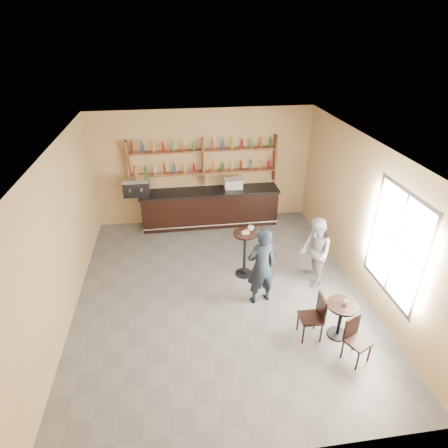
{
  "coord_description": "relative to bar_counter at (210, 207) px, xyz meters",
  "views": [
    {
      "loc": [
        -0.82,
        -6.33,
        5.19
      ],
      "look_at": [
        0.2,
        0.8,
        1.25
      ],
      "focal_mm": 30.0,
      "sensor_mm": 36.0,
      "label": 1
    }
  ],
  "objects": [
    {
      "name": "window_pane",
      "position": [
        2.86,
        -4.35,
        1.18
      ],
      "size": [
        0.0,
        2.0,
        2.0
      ],
      "primitive_type": "plane",
      "rotation": [
        1.57,
        0.0,
        -1.57
      ],
      "color": "white",
      "rests_on": "wall_right"
    },
    {
      "name": "wall_back",
      "position": [
        -0.13,
        0.35,
        1.08
      ],
      "size": [
        7.0,
        0.0,
        7.0
      ],
      "primitive_type": "plane",
      "rotation": [
        1.57,
        0.0,
        0.0
      ],
      "color": "tan",
      "rests_on": "floor"
    },
    {
      "name": "napkin",
      "position": [
        0.51,
        -2.55,
        0.58
      ],
      "size": [
        0.16,
        0.16,
        0.0
      ],
      "primitive_type": "cube",
      "rotation": [
        0.0,
        0.0,
        0.04
      ],
      "color": "white",
      "rests_on": "pedestal_table"
    },
    {
      "name": "shelf_unit",
      "position": [
        -0.13,
        0.22,
        1.29
      ],
      "size": [
        4.0,
        0.26,
        1.4
      ],
      "primitive_type": null,
      "color": "brown",
      "rests_on": "wall_back"
    },
    {
      "name": "bar_counter",
      "position": [
        0.0,
        0.0,
        0.0
      ],
      "size": [
        3.85,
        0.75,
        1.04
      ],
      "primitive_type": null,
      "color": "black",
      "rests_on": "floor"
    },
    {
      "name": "wall_left",
      "position": [
        -3.13,
        -3.15,
        1.08
      ],
      "size": [
        0.0,
        7.0,
        7.0
      ],
      "primitive_type": "plane",
      "rotation": [
        1.57,
        0.0,
        1.57
      ],
      "color": "tan",
      "rests_on": "floor"
    },
    {
      "name": "cup_cafe",
      "position": [
        1.94,
        -4.67,
        0.25
      ],
      "size": [
        0.13,
        0.13,
        0.09
      ],
      "primitive_type": "imported",
      "rotation": [
        0.0,
        0.0,
        -0.41
      ],
      "color": "white",
      "rests_on": "cafe_table"
    },
    {
      "name": "ceiling",
      "position": [
        -0.13,
        -3.15,
        2.68
      ],
      "size": [
        7.0,
        7.0,
        0.0
      ],
      "primitive_type": "plane",
      "rotation": [
        3.14,
        0.0,
        0.0
      ],
      "color": "white",
      "rests_on": "wall_back"
    },
    {
      "name": "floor",
      "position": [
        -0.13,
        -3.15,
        -0.52
      ],
      "size": [
        7.0,
        7.0,
        0.0
      ],
      "primitive_type": "plane",
      "color": "slate",
      "rests_on": "ground"
    },
    {
      "name": "espresso_machine",
      "position": [
        -1.97,
        0.0,
        0.76
      ],
      "size": [
        0.68,
        0.44,
        0.48
      ],
      "primitive_type": null,
      "rotation": [
        0.0,
        0.0,
        0.0
      ],
      "color": "black",
      "rests_on": "bar_counter"
    },
    {
      "name": "patron_second",
      "position": [
        1.95,
        -3.05,
        0.27
      ],
      "size": [
        0.62,
        0.79,
        1.58
      ],
      "primitive_type": "imported",
      "rotation": [
        0.0,
        0.0,
        -1.6
      ],
      "color": "#ABABB1",
      "rests_on": "floor"
    },
    {
      "name": "man_main",
      "position": [
        0.65,
        -3.49,
        0.33
      ],
      "size": [
        0.7,
        0.55,
        1.71
      ],
      "primitive_type": "imported",
      "rotation": [
        0.0,
        0.0,
        3.38
      ],
      "color": "black",
      "rests_on": "floor"
    },
    {
      "name": "chair_south",
      "position": [
        1.94,
        -5.27,
        -0.09
      ],
      "size": [
        0.5,
        0.5,
        0.86
      ],
      "primitive_type": null,
      "rotation": [
        0.0,
        0.0,
        0.46
      ],
      "color": "black",
      "rests_on": "floor"
    },
    {
      "name": "donut",
      "position": [
        0.52,
        -2.56,
        0.61
      ],
      "size": [
        0.16,
        0.16,
        0.05
      ],
      "primitive_type": "torus",
      "rotation": [
        0.0,
        0.0,
        -0.18
      ],
      "color": "#BA7244",
      "rests_on": "napkin"
    },
    {
      "name": "cafe_table",
      "position": [
        1.89,
        -4.67,
        -0.16
      ],
      "size": [
        0.64,
        0.64,
        0.73
      ],
      "primitive_type": null,
      "rotation": [
        0.0,
        0.0,
        -0.12
      ],
      "color": "black",
      "rests_on": "floor"
    },
    {
      "name": "wall_front",
      "position": [
        -0.13,
        -6.65,
        1.08
      ],
      "size": [
        7.0,
        0.0,
        7.0
      ],
      "primitive_type": "plane",
      "rotation": [
        -1.57,
        0.0,
        0.0
      ],
      "color": "tan",
      "rests_on": "floor"
    },
    {
      "name": "chair_west",
      "position": [
        1.34,
        -4.62,
        -0.07
      ],
      "size": [
        0.4,
        0.4,
        0.91
      ],
      "primitive_type": null,
      "rotation": [
        0.0,
        0.0,
        -1.59
      ],
      "color": "black",
      "rests_on": "floor"
    },
    {
      "name": "wall_right",
      "position": [
        2.87,
        -3.15,
        1.08
      ],
      "size": [
        0.0,
        7.0,
        7.0
      ],
      "primitive_type": "plane",
      "rotation": [
        1.57,
        0.0,
        -1.57
      ],
      "color": "tan",
      "rests_on": "floor"
    },
    {
      "name": "window_frame",
      "position": [
        2.86,
        -4.35,
        1.18
      ],
      "size": [
        0.04,
        1.7,
        2.1
      ],
      "primitive_type": null,
      "color": "black",
      "rests_on": "wall_right"
    },
    {
      "name": "pastry_case",
      "position": [
        0.66,
        0.0,
        0.67
      ],
      "size": [
        0.51,
        0.4,
        0.3
      ],
      "primitive_type": null,
      "rotation": [
        0.0,
        0.0,
        0.0
      ],
      "color": "silver",
      "rests_on": "bar_counter"
    },
    {
      "name": "cup_pedestal",
      "position": [
        0.65,
        -2.45,
        0.63
      ],
      "size": [
        0.16,
        0.16,
        0.1
      ],
      "primitive_type": "imported",
      "rotation": [
        0.0,
        0.0,
        0.25
      ],
      "color": "white",
      "rests_on": "pedestal_table"
    },
    {
      "name": "liquor_bottles",
      "position": [
        -0.13,
        0.22,
        1.46
      ],
      "size": [
        3.68,
        0.1,
        1.0
      ],
      "primitive_type": null,
      "color": "#8C5919",
      "rests_on": "shelf_unit"
    },
    {
      "name": "pedestal_table",
      "position": [
        0.51,
        -2.55,
        0.03
      ],
      "size": [
        0.68,
        0.68,
        1.1
      ],
      "primitive_type": null,
      "rotation": [
        0.0,
        0.0,
        0.32
      ],
      "color": "black",
      "rests_on": "floor"
    }
  ]
}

